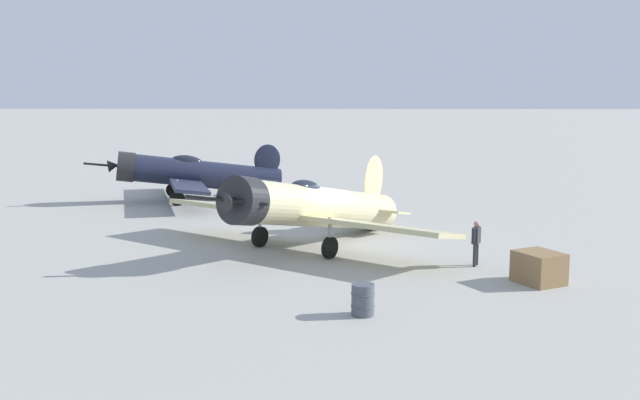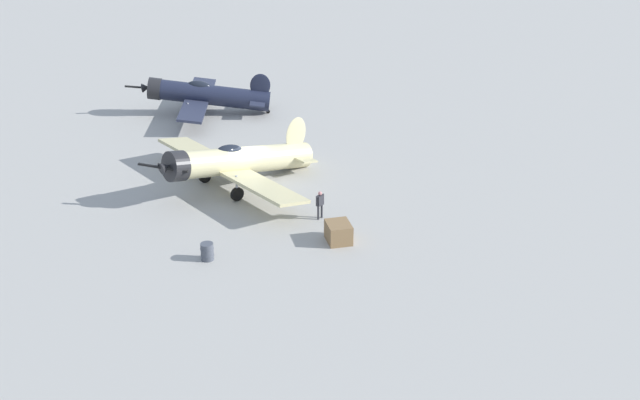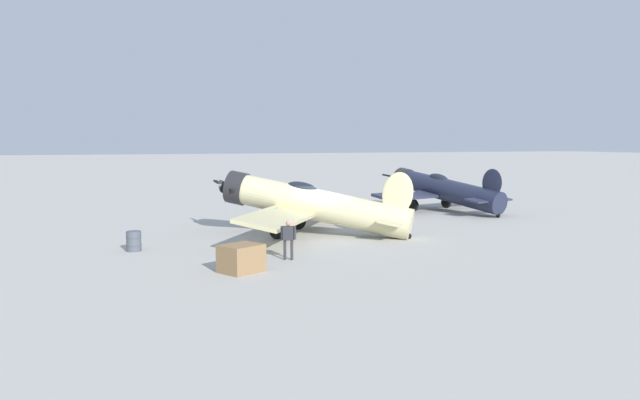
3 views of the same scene
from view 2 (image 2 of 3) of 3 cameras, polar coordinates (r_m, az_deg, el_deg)
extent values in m
plane|color=#A8A59E|center=(45.94, -5.60, 1.21)|extent=(400.00, 400.00, 0.00)
cylinder|color=beige|center=(45.35, -5.67, 2.96)|extent=(8.62, 6.78, 3.20)
cylinder|color=#232326|center=(42.90, -10.62, 2.48)|extent=(1.95, 2.07, 1.83)
cone|color=#232326|center=(42.57, -11.38, 2.40)|extent=(0.95, 0.96, 0.79)
cube|color=black|center=(42.51, -11.56, 2.35)|extent=(0.59, 2.74, 0.46)
ellipsoid|color=black|center=(44.56, -6.70, 3.67)|extent=(1.90, 1.66, 0.97)
cube|color=#C6BC89|center=(44.87, -6.84, 2.34)|extent=(9.03, 11.49, 0.55)
ellipsoid|color=beige|center=(47.26, -1.80, 4.89)|extent=(1.58, 1.17, 2.38)
cube|color=#C6BC89|center=(47.59, -1.97, 3.40)|extent=(2.87, 3.41, 0.29)
cylinder|color=#999BA0|center=(43.41, -6.19, 1.12)|extent=(0.14, 0.14, 1.14)
cylinder|color=black|center=(43.64, -6.15, 0.43)|extent=(0.77, 0.63, 0.80)
cylinder|color=#999BA0|center=(46.04, -8.56, 2.42)|extent=(0.14, 0.14, 1.14)
cylinder|color=black|center=(46.26, -8.52, 1.76)|extent=(0.77, 0.63, 0.80)
cylinder|color=black|center=(48.33, -1.24, 2.75)|extent=(0.29, 0.24, 0.28)
cylinder|color=#1E2338|center=(57.94, -8.05, 7.70)|extent=(3.86, 8.82, 2.58)
cylinder|color=#232326|center=(58.38, -12.13, 8.07)|extent=(1.84, 1.50, 1.70)
cone|color=#232326|center=(58.48, -12.77, 8.12)|extent=(0.82, 0.79, 0.73)
cube|color=black|center=(58.51, -12.92, 8.12)|extent=(1.25, 2.58, 0.45)
ellipsoid|color=black|center=(57.83, -8.95, 8.38)|extent=(1.22, 1.91, 0.89)
cube|color=#282D42|center=(58.14, -9.05, 7.41)|extent=(10.47, 4.56, 0.40)
ellipsoid|color=#1E2338|center=(57.44, -4.45, 8.46)|extent=(0.59, 1.68, 1.94)
cube|color=#282D42|center=(57.76, -4.62, 7.44)|extent=(3.57, 2.01, 0.24)
cylinder|color=#999BA0|center=(56.75, -9.75, 6.63)|extent=(0.14, 0.14, 0.99)
cylinder|color=black|center=(56.90, -9.71, 6.16)|extent=(0.41, 0.82, 0.80)
cylinder|color=#999BA0|center=(59.84, -9.35, 7.62)|extent=(0.14, 0.14, 0.99)
cylinder|color=black|center=(59.99, -9.32, 7.17)|extent=(0.41, 0.82, 0.80)
cylinder|color=black|center=(58.02, -3.87, 6.56)|extent=(0.17, 0.30, 0.28)
cylinder|color=#2D2D33|center=(41.23, -0.13, -0.94)|extent=(0.12, 0.12, 0.80)
cylinder|color=#2D2D33|center=(41.42, 0.13, -0.81)|extent=(0.12, 0.12, 0.80)
cube|color=#2D2D33|center=(41.03, 0.00, -0.02)|extent=(0.48, 0.39, 0.57)
sphere|color=tan|center=(40.86, 0.00, 0.49)|extent=(0.21, 0.21, 0.21)
cylinder|color=#2D2D33|center=(40.84, -0.25, -0.12)|extent=(0.09, 0.09, 0.53)
cylinder|color=#2D2D33|center=(41.20, 0.24, 0.12)|extent=(0.09, 0.09, 0.53)
cube|color=olive|center=(38.96, 1.38, -2.41)|extent=(1.79, 1.70, 1.01)
cylinder|color=#474C56|center=(37.71, -8.36, -3.80)|extent=(0.63, 0.63, 0.87)
torus|color=#474C56|center=(37.63, -8.37, -3.57)|extent=(0.66, 0.66, 0.04)
torus|color=#474C56|center=(37.80, -8.34, -4.03)|extent=(0.66, 0.66, 0.04)
camera|label=1|loc=(21.84, -31.54, -13.64)|focal=41.03mm
camera|label=3|loc=(34.73, 35.88, -3.29)|focal=33.80mm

